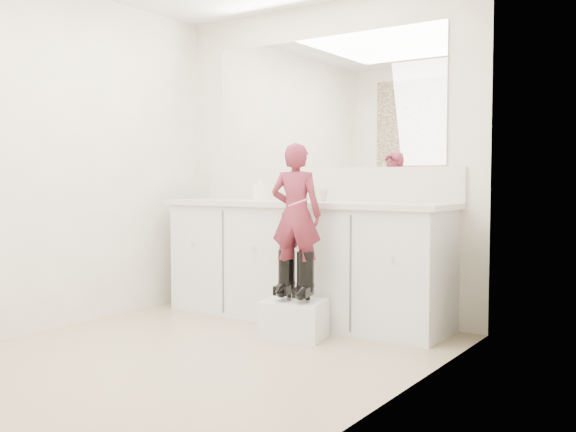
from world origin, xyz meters
The scene contains 16 objects.
floor centered at (0.00, 0.00, 0.00)m, with size 3.00×3.00×0.00m, color #867258.
wall_back centered at (0.00, 1.50, 1.20)m, with size 2.60×2.60×0.00m, color beige.
wall_left centered at (-1.30, 0.00, 1.20)m, with size 3.00×3.00×0.00m, color beige.
wall_right centered at (1.30, 0.00, 1.20)m, with size 3.00×3.00×0.00m, color beige.
vanity_cabinet centered at (0.00, 1.23, 0.42)m, with size 2.20×0.55×0.85m, color silver.
countertop centered at (0.00, 1.21, 0.87)m, with size 2.28×0.58×0.04m, color beige.
backsplash centered at (0.00, 1.49, 1.02)m, with size 2.28×0.03×0.25m, color beige.
mirror centered at (0.00, 1.49, 1.64)m, with size 2.00×0.02×1.00m, color white.
faucet centered at (0.00, 1.38, 0.94)m, with size 0.08×0.08×0.10m, color silver.
cup centered at (0.14, 1.25, 0.94)m, with size 0.10×0.10×0.09m, color #C0B69A.
soap_bottle centered at (-0.41, 1.24, 0.99)m, with size 0.09×0.09×0.19m, color white.
step_stool centered at (0.25, 0.72, 0.13)m, with size 0.39×0.33×0.25m, color silver.
boot_left centered at (0.18, 0.74, 0.41)m, with size 0.12×0.22×0.33m, color black, non-canonical shape.
boot_right centered at (0.33, 0.74, 0.41)m, with size 0.12×0.22×0.33m, color black, non-canonical shape.
toddler centered at (0.25, 0.74, 0.82)m, with size 0.34×0.22×0.94m, color #AD354C.
toothbrush centered at (0.32, 0.66, 0.90)m, with size 0.01×0.01×0.14m, color #EC5C88.
Camera 1 is at (2.58, -2.78, 1.04)m, focal length 40.00 mm.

